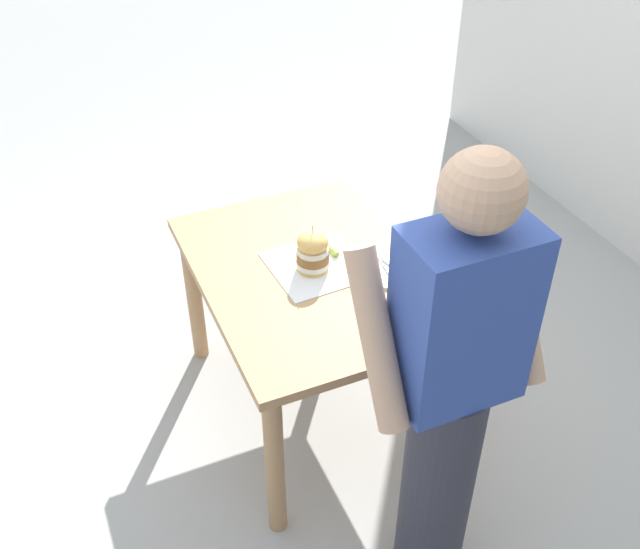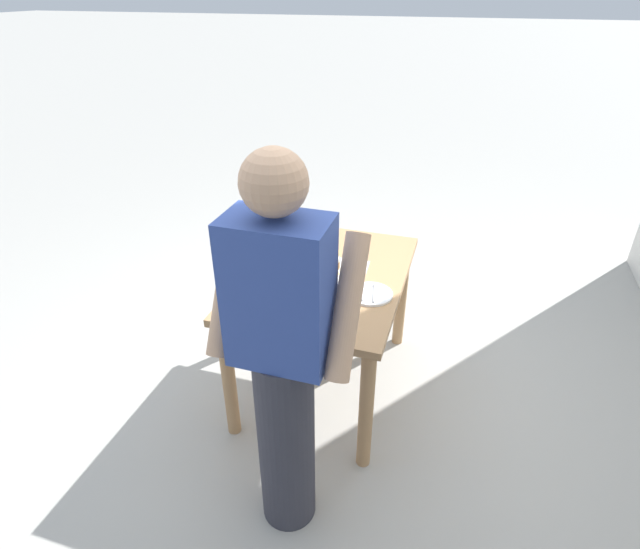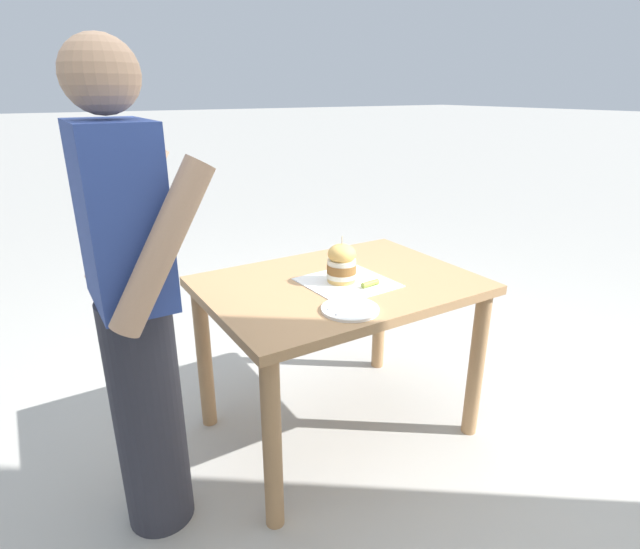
{
  "view_description": "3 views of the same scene",
  "coord_description": "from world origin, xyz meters",
  "px_view_note": "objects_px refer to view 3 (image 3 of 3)",
  "views": [
    {
      "loc": [
        0.89,
        2.13,
        2.52
      ],
      "look_at": [
        0.0,
        0.1,
        0.81
      ],
      "focal_mm": 42.0,
      "sensor_mm": 36.0,
      "label": 1
    },
    {
      "loc": [
        -0.65,
        2.22,
        2.1
      ],
      "look_at": [
        0.0,
        0.1,
        0.81
      ],
      "focal_mm": 28.0,
      "sensor_mm": 36.0,
      "label": 2
    },
    {
      "loc": [
        -1.68,
        1.13,
        1.54
      ],
      "look_at": [
        0.0,
        0.1,
        0.81
      ],
      "focal_mm": 28.0,
      "sensor_mm": 36.0,
      "label": 3
    }
  ],
  "objects_px": {
    "pickle_spear": "(370,284)",
    "sandwich": "(341,263)",
    "patio_table": "(339,307)",
    "diner_across_table": "(134,304)",
    "side_plate_with_forks": "(350,309)"
  },
  "relations": [
    {
      "from": "pickle_spear",
      "to": "sandwich",
      "type": "bearing_deg",
      "value": 33.38
    },
    {
      "from": "patio_table",
      "to": "sandwich",
      "type": "distance_m",
      "value": 0.21
    },
    {
      "from": "patio_table",
      "to": "sandwich",
      "type": "height_order",
      "value": "sandwich"
    },
    {
      "from": "patio_table",
      "to": "diner_across_table",
      "type": "xyz_separation_m",
      "value": [
        -0.09,
        0.87,
        0.25
      ]
    },
    {
      "from": "sandwich",
      "to": "side_plate_with_forks",
      "type": "height_order",
      "value": "sandwich"
    },
    {
      "from": "patio_table",
      "to": "diner_across_table",
      "type": "relative_size",
      "value": 0.68
    },
    {
      "from": "side_plate_with_forks",
      "to": "diner_across_table",
      "type": "bearing_deg",
      "value": 75.62
    },
    {
      "from": "pickle_spear",
      "to": "diner_across_table",
      "type": "xyz_separation_m",
      "value": [
        0.04,
        0.94,
        0.11
      ]
    },
    {
      "from": "patio_table",
      "to": "side_plate_with_forks",
      "type": "height_order",
      "value": "side_plate_with_forks"
    },
    {
      "from": "diner_across_table",
      "to": "pickle_spear",
      "type": "bearing_deg",
      "value": -92.16
    },
    {
      "from": "diner_across_table",
      "to": "patio_table",
      "type": "bearing_deg",
      "value": -84.04
    },
    {
      "from": "pickle_spear",
      "to": "side_plate_with_forks",
      "type": "bearing_deg",
      "value": 126.04
    },
    {
      "from": "patio_table",
      "to": "pickle_spear",
      "type": "relative_size",
      "value": 13.76
    },
    {
      "from": "side_plate_with_forks",
      "to": "diner_across_table",
      "type": "xyz_separation_m",
      "value": [
        0.19,
        0.73,
        0.12
      ]
    },
    {
      "from": "side_plate_with_forks",
      "to": "patio_table",
      "type": "bearing_deg",
      "value": -26.33
    }
  ]
}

